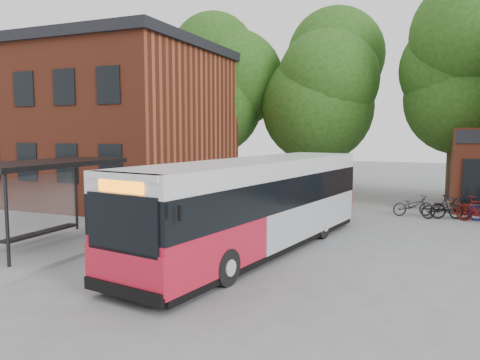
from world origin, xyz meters
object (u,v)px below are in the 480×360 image
at_px(bicycle_2, 442,208).
at_px(bicycle_3, 478,210).
at_px(bus_shelter, 47,205).
at_px(bicycle_0, 413,205).
at_px(bicycle_1, 451,207).
at_px(city_bus, 256,206).
at_px(bicycle_4, 478,210).

height_order(bicycle_2, bicycle_3, bicycle_3).
height_order(bus_shelter, bicycle_2, bus_shelter).
xyz_separation_m(bicycle_0, bicycle_2, (1.23, -0.31, 0.01)).
distance_m(bus_shelter, bicycle_1, 16.41).
relative_size(bicycle_0, bicycle_2, 0.98).
bearing_deg(bicycle_2, bicycle_0, 52.76).
height_order(bus_shelter, bicycle_1, bus_shelter).
xyz_separation_m(city_bus, bicycle_0, (4.37, 8.69, -0.99)).
bearing_deg(bicycle_4, bicycle_2, 113.00).
distance_m(bus_shelter, bicycle_3, 16.91).
bearing_deg(bicycle_2, city_bus, 122.95).
relative_size(bicycle_3, bicycle_4, 1.03).
height_order(bicycle_0, bicycle_1, bicycle_1).
xyz_separation_m(city_bus, bicycle_3, (6.98, 8.00, -0.92)).
bearing_deg(bicycle_0, bicycle_3, -129.40).
bearing_deg(bicycle_2, bus_shelter, 108.11).
distance_m(bus_shelter, city_bus, 6.82).
bearing_deg(bus_shelter, bicycle_0, 45.29).
relative_size(city_bus, bicycle_0, 6.33).
xyz_separation_m(city_bus, bicycle_4, (7.04, 8.60, -1.00)).
relative_size(bus_shelter, bicycle_0, 3.83).
relative_size(bus_shelter, city_bus, 0.60).
height_order(bus_shelter, city_bus, city_bus).
distance_m(bicycle_2, bicycle_3, 1.43).
bearing_deg(bicycle_0, bus_shelter, 110.64).
bearing_deg(bicycle_0, bicycle_4, -116.62).
bearing_deg(bicycle_3, city_bus, 163.08).
relative_size(bicycle_0, bicycle_4, 1.03).
relative_size(city_bus, bicycle_3, 6.31).
bearing_deg(bicycle_3, bicycle_0, 99.40).
relative_size(bicycle_0, bicycle_1, 1.03).
xyz_separation_m(bus_shelter, bicycle_4, (13.48, 10.84, -0.98)).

